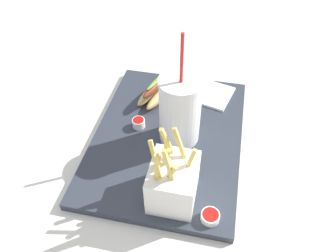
# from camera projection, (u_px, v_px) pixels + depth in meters

# --- Properties ---
(ground_plane) EXTENTS (2.40, 2.40, 0.02)m
(ground_plane) POSITION_uv_depth(u_px,v_px,m) (168.00, 143.00, 0.81)
(ground_plane) COLOR silver
(food_tray) EXTENTS (0.47, 0.35, 0.02)m
(food_tray) POSITION_uv_depth(u_px,v_px,m) (168.00, 137.00, 0.79)
(food_tray) COLOR #2D333D
(food_tray) RESTS_ON ground_plane
(soda_cup) EXTENTS (0.10, 0.10, 0.27)m
(soda_cup) POSITION_uv_depth(u_px,v_px,m) (180.00, 111.00, 0.72)
(soda_cup) COLOR white
(soda_cup) RESTS_ON food_tray
(fries_basket) EXTENTS (0.10, 0.09, 0.17)m
(fries_basket) POSITION_uv_depth(u_px,v_px,m) (173.00, 182.00, 0.63)
(fries_basket) COLOR white
(fries_basket) RESTS_ON food_tray
(hot_dog_1) EXTENTS (0.17, 0.11, 0.06)m
(hot_dog_1) POSITION_uv_depth(u_px,v_px,m) (159.00, 88.00, 0.87)
(hot_dog_1) COLOR tan
(hot_dog_1) RESTS_ON food_tray
(ketchup_cup_1) EXTENTS (0.04, 0.04, 0.02)m
(ketchup_cup_1) POSITION_uv_depth(u_px,v_px,m) (210.00, 216.00, 0.62)
(ketchup_cup_1) COLOR white
(ketchup_cup_1) RESTS_ON food_tray
(ketchup_cup_2) EXTENTS (0.03, 0.03, 0.02)m
(ketchup_cup_2) POSITION_uv_depth(u_px,v_px,m) (139.00, 123.00, 0.80)
(ketchup_cup_2) COLOR white
(ketchup_cup_2) RESTS_ON food_tray
(napkin_stack) EXTENTS (0.13, 0.15, 0.01)m
(napkin_stack) POSITION_uv_depth(u_px,v_px,m) (207.00, 93.00, 0.89)
(napkin_stack) COLOR white
(napkin_stack) RESTS_ON food_tray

